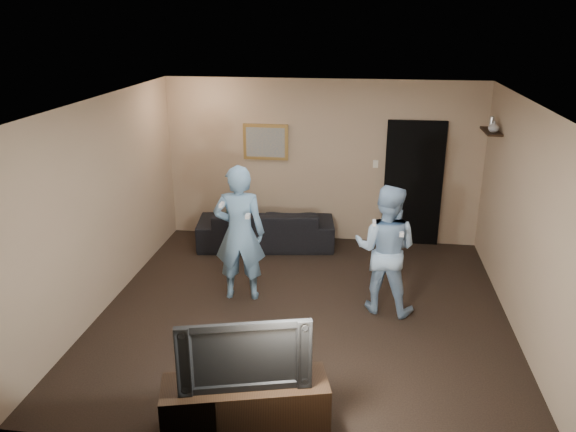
# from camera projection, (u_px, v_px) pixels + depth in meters

# --- Properties ---
(ground) EXTENTS (5.00, 5.00, 0.00)m
(ground) POSITION_uv_depth(u_px,v_px,m) (304.00, 311.00, 7.05)
(ground) COLOR black
(ground) RESTS_ON ground
(ceiling) EXTENTS (5.00, 5.00, 0.04)m
(ceiling) POSITION_uv_depth(u_px,v_px,m) (306.00, 102.00, 6.17)
(ceiling) COLOR silver
(ceiling) RESTS_ON wall_back
(wall_back) EXTENTS (5.00, 0.04, 2.60)m
(wall_back) POSITION_uv_depth(u_px,v_px,m) (322.00, 162.00, 8.94)
(wall_back) COLOR tan
(wall_back) RESTS_ON ground
(wall_front) EXTENTS (5.00, 0.04, 2.60)m
(wall_front) POSITION_uv_depth(u_px,v_px,m) (269.00, 321.00, 4.28)
(wall_front) COLOR tan
(wall_front) RESTS_ON ground
(wall_left) EXTENTS (0.04, 5.00, 2.60)m
(wall_left) POSITION_uv_depth(u_px,v_px,m) (104.00, 204.00, 6.93)
(wall_left) COLOR tan
(wall_left) RESTS_ON ground
(wall_right) EXTENTS (0.04, 5.00, 2.60)m
(wall_right) POSITION_uv_depth(u_px,v_px,m) (526.00, 224.00, 6.29)
(wall_right) COLOR tan
(wall_right) RESTS_ON ground
(sofa) EXTENTS (2.23, 1.12, 0.63)m
(sofa) POSITION_uv_depth(u_px,v_px,m) (266.00, 227.00, 8.96)
(sofa) COLOR black
(sofa) RESTS_ON ground
(throw_pillow) EXTENTS (0.47, 0.16, 0.46)m
(throw_pillow) POSITION_uv_depth(u_px,v_px,m) (242.00, 216.00, 8.95)
(throw_pillow) COLOR #194B3E
(throw_pillow) RESTS_ON sofa
(painting_frame) EXTENTS (0.72, 0.05, 0.57)m
(painting_frame) POSITION_uv_depth(u_px,v_px,m) (266.00, 142.00, 8.93)
(painting_frame) COLOR olive
(painting_frame) RESTS_ON wall_back
(painting_canvas) EXTENTS (0.62, 0.01, 0.47)m
(painting_canvas) POSITION_uv_depth(u_px,v_px,m) (265.00, 142.00, 8.91)
(painting_canvas) COLOR slate
(painting_canvas) RESTS_ON painting_frame
(doorway) EXTENTS (0.90, 0.06, 2.00)m
(doorway) POSITION_uv_depth(u_px,v_px,m) (413.00, 184.00, 8.83)
(doorway) COLOR black
(doorway) RESTS_ON ground
(light_switch) EXTENTS (0.08, 0.02, 0.12)m
(light_switch) POSITION_uv_depth(u_px,v_px,m) (376.00, 164.00, 8.81)
(light_switch) COLOR silver
(light_switch) RESTS_ON wall_back
(wall_shelf) EXTENTS (0.20, 0.60, 0.03)m
(wall_shelf) POSITION_uv_depth(u_px,v_px,m) (491.00, 131.00, 7.75)
(wall_shelf) COLOR black
(wall_shelf) RESTS_ON wall_right
(shelf_vase) EXTENTS (0.15, 0.15, 0.15)m
(shelf_vase) POSITION_uv_depth(u_px,v_px,m) (494.00, 127.00, 7.60)
(shelf_vase) COLOR #ADADB2
(shelf_vase) RESTS_ON wall_shelf
(shelf_figurine) EXTENTS (0.06, 0.06, 0.18)m
(shelf_figurine) POSITION_uv_depth(u_px,v_px,m) (492.00, 123.00, 7.75)
(shelf_figurine) COLOR silver
(shelf_figurine) RESTS_ON wall_shelf
(tv_console) EXTENTS (1.51, 0.81, 0.52)m
(tv_console) POSITION_uv_depth(u_px,v_px,m) (246.00, 407.00, 4.94)
(tv_console) COLOR black
(tv_console) RESTS_ON ground
(television) EXTENTS (1.13, 0.43, 0.65)m
(television) POSITION_uv_depth(u_px,v_px,m) (244.00, 350.00, 4.74)
(television) COLOR black
(television) RESTS_ON tv_console
(wii_player_left) EXTENTS (0.69, 0.53, 1.79)m
(wii_player_left) POSITION_uv_depth(u_px,v_px,m) (240.00, 233.00, 7.12)
(wii_player_left) COLOR #658DB0
(wii_player_left) RESTS_ON ground
(wii_player_right) EXTENTS (0.92, 0.79, 1.63)m
(wii_player_right) POSITION_uv_depth(u_px,v_px,m) (386.00, 249.00, 6.83)
(wii_player_right) COLOR #94B5D8
(wii_player_right) RESTS_ON ground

